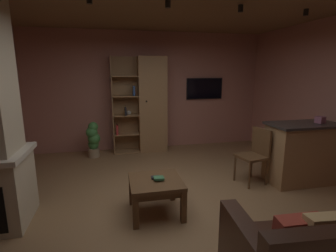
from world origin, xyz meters
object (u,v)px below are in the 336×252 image
Objects in this scene: table_book_0 at (155,177)px; table_book_1 at (159,178)px; coffee_table at (156,186)px; dining_chair at (255,152)px; potted_floor_plant at (93,139)px; tissue_box at (320,120)px; wall_mounted_tv at (204,89)px; bookshelf_cabinet at (149,105)px; kitchen_bar_counter at (308,152)px.

table_book_1 is at bearing -70.78° from table_book_0.
dining_chair is (1.79, 0.60, 0.15)m from coffee_table.
table_book_1 is 2.73m from potted_floor_plant.
tissue_box reaches higher than potted_floor_plant.
dining_chair reaches higher than coffee_table.
wall_mounted_tv is (2.68, 0.46, 1.02)m from potted_floor_plant.
wall_mounted_tv is at bearing 60.44° from table_book_1.
tissue_box is 1.16m from dining_chair.
bookshelf_cabinet is 1.48m from wall_mounted_tv.
kitchen_bar_counter is at bearing 10.16° from table_book_1.
potted_floor_plant reaches higher than table_book_0.
tissue_box is at bearing 9.06° from table_book_1.
dining_chair is (1.78, 0.55, 0.05)m from table_book_0.
table_book_0 is at bearing -120.69° from wall_mounted_tv.
coffee_table is at bearing -96.62° from bookshelf_cabinet.
kitchen_bar_counter is at bearing 9.40° from coffee_table.
coffee_table is 6.02× the size of table_book_0.
potted_floor_plant is 0.87× the size of wall_mounted_tv.
bookshelf_cabinet reaches higher than potted_floor_plant.
bookshelf_cabinet is 2.87m from table_book_1.
table_book_0 is (-2.67, -0.39, -0.03)m from kitchen_bar_counter.
coffee_table is 5.12× the size of table_book_1.
wall_mounted_tv reaches higher than table_book_1.
bookshelf_cabinet is 3.36m from kitchen_bar_counter.
tissue_box is 0.13× the size of wall_mounted_tv.
bookshelf_cabinet is 3.42m from tissue_box.
tissue_box is at bearing 7.28° from table_book_0.
potted_floor_plant is (-0.94, 2.46, -0.07)m from table_book_0.
tissue_box is at bearing -29.41° from potted_floor_plant.
wall_mounted_tv reaches higher than dining_chair.
wall_mounted_tv is (-1.06, 2.57, 0.36)m from tissue_box.
dining_chair reaches higher than table_book_1.
wall_mounted_tv is at bearing 91.04° from dining_chair.
coffee_table is (-2.68, -0.44, -0.13)m from kitchen_bar_counter.
kitchen_bar_counter is at bearing -44.68° from bookshelf_cabinet.
kitchen_bar_counter reaches higher than potted_floor_plant.
kitchen_bar_counter is at bearing 8.29° from table_book_0.
tissue_box is at bearing -43.61° from bookshelf_cabinet.
bookshelf_cabinet reaches higher than table_book_1.
potted_floor_plant is (-3.61, 2.07, -0.10)m from kitchen_bar_counter.
dining_chair reaches higher than table_book_0.
table_book_1 is (-0.29, -2.80, -0.58)m from bookshelf_cabinet.
wall_mounted_tv is (-0.04, 2.38, 0.89)m from dining_chair.
coffee_table is at bearing -97.24° from table_book_0.
bookshelf_cabinet is at bearing 135.32° from kitchen_bar_counter.
table_book_1 is (0.03, -0.08, 0.02)m from table_book_0.
table_book_1 reaches higher than table_book_0.
potted_floor_plant is at bearing -168.59° from bookshelf_cabinet.
coffee_table is 3.61m from wall_mounted_tv.
kitchen_bar_counter is 1.80× the size of potted_floor_plant.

